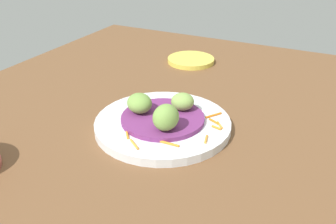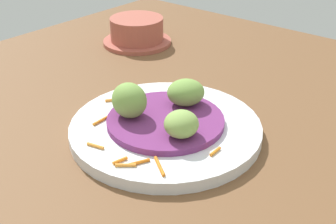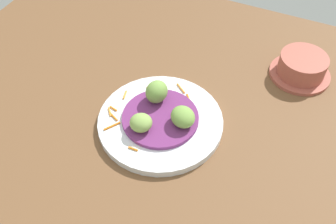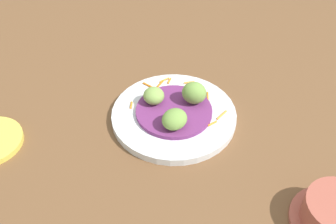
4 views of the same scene
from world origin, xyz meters
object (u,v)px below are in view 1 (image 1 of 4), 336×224
guac_scoop_left (139,103)px  guac_scoop_right (183,102)px  side_plate_small (191,60)px  main_plate (163,124)px  guac_scoop_center (166,117)px

guac_scoop_left → guac_scoop_right: size_ratio=1.18×
guac_scoop_left → side_plate_small: guac_scoop_left is taller
guac_scoop_right → main_plate: bearing=154.0°
guac_scoop_center → side_plate_small: size_ratio=0.39×
guac_scoop_left → guac_scoop_center: (-3.64, -7.48, 0.53)cm
guac_scoop_left → guac_scoop_center: size_ratio=1.04×
guac_scoop_right → side_plate_small: 33.49cm
main_plate → side_plate_small: main_plate is taller
guac_scoop_left → guac_scoop_right: (4.65, -6.89, -0.19)cm
guac_scoop_left → side_plate_small: bearing=7.5°
main_plate → side_plate_small: 36.78cm
main_plate → guac_scoop_center: guac_scoop_center is taller
guac_scoop_left → guac_scoop_center: guac_scoop_center is taller
guac_scoop_left → guac_scoop_center: bearing=-116.0°
main_plate → guac_scoop_right: (4.32, -2.10, 3.33)cm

